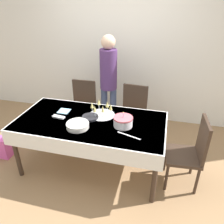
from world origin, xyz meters
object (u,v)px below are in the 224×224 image
(person_standing, at_px, (109,77))
(dining_chair_right_end, at_px, (191,151))
(plate_stack_main, at_px, (78,125))
(champagne_tray, at_px, (101,110))
(gift_bag, at_px, (2,147))
(birthday_cake, at_px, (123,122))
(dining_chair_far_right, at_px, (133,112))
(plate_stack_dessert, at_px, (90,117))
(dining_chair_far_left, at_px, (83,106))

(person_standing, bearing_deg, dining_chair_right_end, -37.43)
(plate_stack_main, relative_size, person_standing, 0.17)
(champagne_tray, relative_size, gift_bag, 1.04)
(birthday_cake, relative_size, person_standing, 0.14)
(champagne_tray, bearing_deg, plate_stack_main, -116.80)
(dining_chair_far_right, xyz_separation_m, champagne_tray, (-0.34, -0.63, 0.32))
(birthday_cake, height_order, person_standing, person_standing)
(dining_chair_far_right, xyz_separation_m, person_standing, (-0.46, 0.20, 0.50))
(dining_chair_far_right, relative_size, dining_chair_right_end, 1.00)
(birthday_cake, relative_size, plate_stack_dessert, 1.10)
(person_standing, bearing_deg, gift_bag, -139.98)
(dining_chair_far_left, bearing_deg, champagne_tray, -50.02)
(plate_stack_main, distance_m, plate_stack_dessert, 0.27)
(dining_chair_far_left, bearing_deg, birthday_cake, -43.82)
(birthday_cake, distance_m, plate_stack_main, 0.56)
(birthday_cake, distance_m, plate_stack_dessert, 0.47)
(dining_chair_far_left, height_order, plate_stack_dessert, dining_chair_far_left)
(dining_chair_far_left, relative_size, birthday_cake, 3.95)
(champagne_tray, bearing_deg, plate_stack_dessert, -134.86)
(plate_stack_main, bearing_deg, birthday_cake, 18.34)
(plate_stack_main, bearing_deg, dining_chair_far_left, 108.58)
(dining_chair_far_right, height_order, dining_chair_right_end, same)
(champagne_tray, distance_m, plate_stack_dessert, 0.18)
(champagne_tray, height_order, plate_stack_main, champagne_tray)
(dining_chair_far_right, xyz_separation_m, dining_chair_right_end, (0.85, -0.80, 0.00))
(dining_chair_far_left, relative_size, plate_stack_dessert, 4.34)
(champagne_tray, xyz_separation_m, person_standing, (-0.13, 0.83, 0.17))
(champagne_tray, bearing_deg, gift_bag, -168.08)
(dining_chair_far_right, bearing_deg, champagne_tray, -118.06)
(plate_stack_dessert, height_order, person_standing, person_standing)
(plate_stack_dessert, relative_size, person_standing, 0.13)
(gift_bag, bearing_deg, person_standing, 40.02)
(birthday_cake, bearing_deg, person_standing, 114.18)
(plate_stack_main, xyz_separation_m, gift_bag, (-1.30, 0.06, -0.63))
(dining_chair_right_end, relative_size, person_standing, 0.57)
(champagne_tray, xyz_separation_m, plate_stack_dessert, (-0.12, -0.12, -0.06))
(dining_chair_far_right, relative_size, plate_stack_dessert, 4.34)
(dining_chair_right_end, bearing_deg, dining_chair_far_left, 154.91)
(champagne_tray, height_order, plate_stack_dessert, champagne_tray)
(plate_stack_dessert, height_order, gift_bag, plate_stack_dessert)
(plate_stack_dessert, bearing_deg, dining_chair_far_right, 58.75)
(birthday_cake, height_order, plate_stack_main, birthday_cake)
(champagne_tray, bearing_deg, person_standing, 98.62)
(dining_chair_far_left, xyz_separation_m, dining_chair_right_end, (1.72, -0.80, 0.00))
(dining_chair_right_end, height_order, champagne_tray, dining_chair_right_end)
(dining_chair_right_end, bearing_deg, plate_stack_dessert, 177.66)
(plate_stack_dessert, bearing_deg, dining_chair_right_end, -2.34)
(birthday_cake, distance_m, champagne_tray, 0.39)
(dining_chair_right_end, bearing_deg, plate_stack_main, -171.59)
(birthday_cake, bearing_deg, dining_chair_far_left, 136.18)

